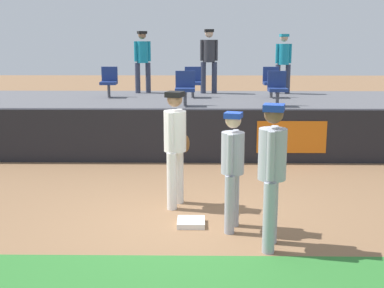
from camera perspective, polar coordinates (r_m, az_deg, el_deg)
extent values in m
plane|color=#846042|center=(7.61, -0.76, -8.77)|extent=(60.00, 60.00, 0.00)
cube|color=white|center=(7.48, -0.11, -8.80)|extent=(0.40, 0.40, 0.08)
cylinder|color=white|center=(8.33, -1.50, -3.62)|extent=(0.16, 0.16, 0.91)
cylinder|color=white|center=(8.03, -2.29, -4.22)|extent=(0.16, 0.16, 0.91)
cylinder|color=white|center=(8.00, -1.92, 1.46)|extent=(0.44, 0.44, 0.64)
sphere|color=#8C6647|center=(7.93, -1.95, 5.05)|extent=(0.24, 0.24, 0.24)
cube|color=black|center=(7.92, -1.95, 5.61)|extent=(0.31, 0.31, 0.08)
cylinder|color=white|center=(8.20, -1.42, 1.86)|extent=(0.09, 0.09, 0.60)
cylinder|color=white|center=(7.80, -2.46, 1.34)|extent=(0.09, 0.09, 0.60)
ellipsoid|color=brown|center=(8.21, -0.72, 0.03)|extent=(0.17, 0.23, 0.28)
cylinder|color=#9EA3AD|center=(6.82, 8.95, -7.28)|extent=(0.16, 0.16, 0.92)
cylinder|color=#9EA3AD|center=(6.50, 8.66, -8.23)|extent=(0.16, 0.16, 0.92)
cylinder|color=#9EA3AD|center=(6.44, 9.03, -1.13)|extent=(0.43, 0.43, 0.65)
sphere|color=brown|center=(6.35, 9.18, 3.36)|extent=(0.24, 0.24, 0.24)
cube|color=#193899|center=(6.33, 9.20, 4.06)|extent=(0.31, 0.31, 0.08)
cylinder|color=#9EA3AD|center=(6.64, 9.21, -0.55)|extent=(0.09, 0.09, 0.61)
cylinder|color=#9EA3AD|center=(6.22, 8.84, -1.37)|extent=(0.09, 0.09, 0.61)
cylinder|color=#9EA3AD|center=(7.36, 4.76, -6.11)|extent=(0.14, 0.14, 0.83)
cylinder|color=#9EA3AD|center=(7.08, 4.25, -6.84)|extent=(0.14, 0.14, 0.83)
cylinder|color=#9EA3AD|center=(7.03, 4.60, -1.00)|extent=(0.40, 0.40, 0.58)
sphere|color=beige|center=(6.94, 4.66, 2.67)|extent=(0.22, 0.22, 0.22)
cube|color=#193899|center=(6.93, 4.67, 3.24)|extent=(0.28, 0.28, 0.08)
cylinder|color=#9EA3AD|center=(7.21, 4.93, -0.53)|extent=(0.08, 0.08, 0.55)
cylinder|color=#9EA3AD|center=(6.84, 4.26, -1.19)|extent=(0.08, 0.08, 0.55)
cube|color=black|center=(11.08, -0.25, 0.94)|extent=(18.00, 0.24, 1.17)
cube|color=orange|center=(11.13, 11.13, 0.77)|extent=(1.50, 0.02, 0.70)
cube|color=#59595E|center=(13.62, -0.05, 2.75)|extent=(18.00, 4.80, 1.05)
cylinder|color=#4C4C51|center=(14.12, 0.09, 6.05)|extent=(0.08, 0.08, 0.40)
cube|color=navy|center=(14.10, 0.09, 6.86)|extent=(0.45, 0.44, 0.08)
cube|color=navy|center=(14.27, 0.10, 7.88)|extent=(0.45, 0.06, 0.40)
cylinder|color=#4C4C51|center=(14.26, 8.90, 5.96)|extent=(0.08, 0.08, 0.40)
cube|color=navy|center=(14.24, 8.93, 6.77)|extent=(0.44, 0.44, 0.08)
cube|color=navy|center=(14.41, 8.85, 7.78)|extent=(0.44, 0.06, 0.40)
cylinder|color=#4C4C51|center=(12.47, 9.58, 5.12)|extent=(0.08, 0.08, 0.40)
cube|color=navy|center=(12.45, 9.61, 6.03)|extent=(0.45, 0.44, 0.08)
cube|color=navy|center=(12.62, 9.52, 7.20)|extent=(0.45, 0.06, 0.40)
cylinder|color=#4C4C51|center=(12.33, -0.78, 5.21)|extent=(0.08, 0.08, 0.40)
cube|color=navy|center=(12.31, -0.78, 6.13)|extent=(0.48, 0.44, 0.08)
cube|color=navy|center=(12.48, -0.76, 7.31)|extent=(0.48, 0.06, 0.40)
cylinder|color=#4C4C51|center=(14.34, -9.32, 5.98)|extent=(0.08, 0.08, 0.40)
cube|color=navy|center=(14.32, -9.35, 6.78)|extent=(0.44, 0.44, 0.08)
cube|color=navy|center=(14.49, -9.25, 7.79)|extent=(0.44, 0.06, 0.40)
cylinder|color=#33384C|center=(15.26, 2.53, 7.46)|extent=(0.16, 0.16, 0.92)
cylinder|color=#33384C|center=(15.21, 1.27, 7.45)|extent=(0.16, 0.16, 0.92)
cylinder|color=#333338|center=(15.20, 1.92, 10.41)|extent=(0.40, 0.40, 0.65)
sphere|color=beige|center=(15.19, 1.94, 12.32)|extent=(0.24, 0.24, 0.24)
cube|color=black|center=(15.19, 1.94, 12.62)|extent=(0.28, 0.28, 0.08)
cylinder|color=#333338|center=(15.23, 2.74, 10.48)|extent=(0.09, 0.09, 0.61)
cylinder|color=#333338|center=(15.17, 1.10, 10.49)|extent=(0.09, 0.09, 0.61)
cylinder|color=#33384C|center=(15.42, 10.71, 7.18)|extent=(0.15, 0.15, 0.85)
cylinder|color=#33384C|center=(15.32, 9.60, 7.20)|extent=(0.15, 0.15, 0.85)
cylinder|color=teal|center=(15.33, 10.26, 9.90)|extent=(0.38, 0.38, 0.60)
sphere|color=tan|center=(15.32, 10.32, 11.66)|extent=(0.22, 0.22, 0.22)
cube|color=teal|center=(15.33, 10.33, 11.93)|extent=(0.27, 0.27, 0.08)
cylinder|color=teal|center=(15.39, 10.98, 9.95)|extent=(0.09, 0.09, 0.56)
cylinder|color=teal|center=(15.27, 9.54, 9.99)|extent=(0.09, 0.09, 0.56)
cylinder|color=#33384C|center=(15.47, -4.95, 7.43)|extent=(0.15, 0.15, 0.90)
cylinder|color=#33384C|center=(15.38, -6.12, 7.39)|extent=(0.15, 0.15, 0.90)
cylinder|color=teal|center=(15.38, -5.59, 10.25)|extent=(0.45, 0.45, 0.63)
sphere|color=#8C6647|center=(15.38, -5.63, 12.09)|extent=(0.23, 0.23, 0.23)
cube|color=black|center=(15.38, -5.64, 12.37)|extent=(0.32, 0.32, 0.08)
cylinder|color=teal|center=(15.44, -4.84, 10.34)|extent=(0.09, 0.09, 0.59)
cylinder|color=teal|center=(15.33, -6.36, 10.30)|extent=(0.09, 0.09, 0.59)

